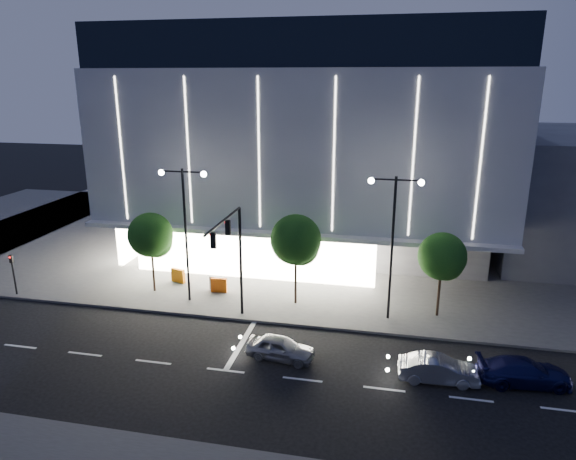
# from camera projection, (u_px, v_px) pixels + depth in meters

# --- Properties ---
(ground) EXTENTS (160.00, 160.00, 0.00)m
(ground) POSITION_uv_depth(u_px,v_px,m) (199.00, 352.00, 28.04)
(ground) COLOR black
(ground) RESTS_ON ground
(sidewalk_museum) EXTENTS (70.00, 40.00, 0.15)m
(sidewalk_museum) POSITION_uv_depth(u_px,v_px,m) (339.00, 232.00, 49.56)
(sidewalk_museum) COLOR #474747
(sidewalk_museum) RESTS_ON ground
(museum) EXTENTS (30.00, 25.80, 18.00)m
(museum) POSITION_uv_depth(u_px,v_px,m) (317.00, 137.00, 45.74)
(museum) COLOR #4C4C51
(museum) RESTS_ON ground
(traffic_mast) EXTENTS (0.33, 5.89, 7.07)m
(traffic_mast) POSITION_uv_depth(u_px,v_px,m) (233.00, 247.00, 29.55)
(traffic_mast) COLOR black
(traffic_mast) RESTS_ON ground
(street_lamp_west) EXTENTS (3.16, 0.36, 9.00)m
(street_lamp_west) POSITION_uv_depth(u_px,v_px,m) (185.00, 216.00, 32.56)
(street_lamp_west) COLOR black
(street_lamp_west) RESTS_ON ground
(street_lamp_east) EXTENTS (3.16, 0.36, 9.00)m
(street_lamp_east) POSITION_uv_depth(u_px,v_px,m) (393.00, 228.00, 30.02)
(street_lamp_east) COLOR black
(street_lamp_east) RESTS_ON ground
(ped_signal_far) EXTENTS (0.22, 0.24, 3.00)m
(ped_signal_far) POSITION_uv_depth(u_px,v_px,m) (13.00, 270.00, 34.66)
(ped_signal_far) COLOR black
(ped_signal_far) RESTS_ON ground
(tree_left) EXTENTS (3.02, 3.02, 5.72)m
(tree_left) POSITION_uv_depth(u_px,v_px,m) (151.00, 237.00, 34.65)
(tree_left) COLOR black
(tree_left) RESTS_ON ground
(tree_mid) EXTENTS (3.25, 3.25, 6.15)m
(tree_mid) POSITION_uv_depth(u_px,v_px,m) (296.00, 242.00, 32.61)
(tree_mid) COLOR black
(tree_mid) RESTS_ON ground
(tree_right) EXTENTS (2.91, 2.91, 5.51)m
(tree_right) POSITION_uv_depth(u_px,v_px,m) (442.00, 259.00, 30.97)
(tree_right) COLOR black
(tree_right) RESTS_ON ground
(car_lead) EXTENTS (3.84, 1.91, 1.26)m
(car_lead) POSITION_uv_depth(u_px,v_px,m) (280.00, 348.00, 27.20)
(car_lead) COLOR gray
(car_lead) RESTS_ON ground
(car_second) EXTENTS (3.91, 1.48, 1.27)m
(car_second) POSITION_uv_depth(u_px,v_px,m) (438.00, 369.00, 25.18)
(car_second) COLOR #A3A6AB
(car_second) RESTS_ON ground
(car_third) EXTENTS (4.63, 2.31, 1.29)m
(car_third) POSITION_uv_depth(u_px,v_px,m) (524.00, 372.00, 24.96)
(car_third) COLOR #131449
(car_third) RESTS_ON ground
(barrier_a) EXTENTS (1.13, 0.55, 1.00)m
(barrier_a) POSITION_uv_depth(u_px,v_px,m) (178.00, 276.00, 37.08)
(barrier_a) COLOR orange
(barrier_a) RESTS_ON sidewalk_museum
(barrier_c) EXTENTS (1.12, 0.33, 1.00)m
(barrier_c) POSITION_uv_depth(u_px,v_px,m) (219.00, 285.00, 35.36)
(barrier_c) COLOR #FF630E
(barrier_c) RESTS_ON sidewalk_museum
(barrier_d) EXTENTS (1.13, 0.50, 1.00)m
(barrier_d) POSITION_uv_depth(u_px,v_px,m) (217.00, 284.00, 35.65)
(barrier_d) COLOR white
(barrier_d) RESTS_ON sidewalk_museum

